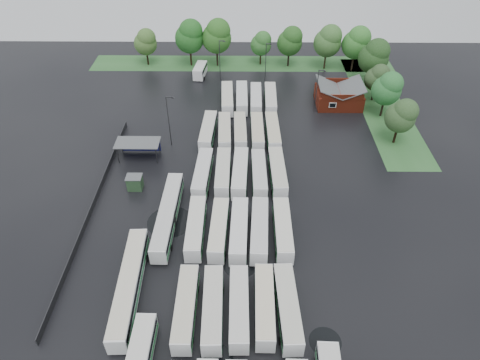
{
  "coord_description": "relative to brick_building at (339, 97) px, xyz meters",
  "views": [
    {
      "loc": [
        2.55,
        -44.17,
        48.27
      ],
      "look_at": [
        2.0,
        12.0,
        2.5
      ],
      "focal_mm": 32.0,
      "sensor_mm": 36.0,
      "label": 1
    }
  ],
  "objects": [
    {
      "name": "bus_r3c1",
      "position": [
        -25.02,
        -27.78,
        -0.09
      ],
      "size": [
        2.48,
        11.6,
        3.23
      ],
      "rotation": [
        0.0,
        0.0,
        -0.0
      ],
      "color": "silver",
      "rests_on": "ground"
    },
    {
      "name": "tree_east_2",
      "position": [
        8.53,
        2.04,
        3.82
      ],
      "size": [
        5.36,
        5.34,
        8.85
      ],
      "color": "black",
      "rests_on": "ground"
    },
    {
      "name": "lamp_post_back_w",
      "position": [
        -27.23,
        12.16,
        3.99
      ],
      "size": [
        1.55,
        0.3,
        10.08
      ],
      "color": "#2D2D30",
      "rests_on": "ground"
    },
    {
      "name": "tree_north_5",
      "position": [
        -0.14,
        19.07,
        5.62
      ],
      "size": [
        7.02,
        7.02,
        11.63
      ],
      "color": "#372A1A",
      "rests_on": "ground"
    },
    {
      "name": "bus_r3c3",
      "position": [
        -18.68,
        -28.08,
        -0.11
      ],
      "size": [
        2.63,
        11.49,
        3.19
      ],
      "rotation": [
        0.0,
        0.0,
        0.02
      ],
      "color": "silver",
      "rests_on": "ground"
    },
    {
      "name": "bus_r4c2",
      "position": [
        -22.13,
        -14.38,
        -0.13
      ],
      "size": [
        2.75,
        11.38,
        3.15
      ],
      "rotation": [
        0.0,
        0.0,
        0.03
      ],
      "color": "silver",
      "rests_on": "ground"
    },
    {
      "name": "bus_r2c3",
      "position": [
        -18.96,
        -41.77,
        -0.05
      ],
      "size": [
        3.05,
        11.97,
        3.3
      ],
      "rotation": [
        0.0,
        0.0,
        -0.05
      ],
      "color": "silver",
      "rests_on": "ground"
    },
    {
      "name": "bus_r3c0",
      "position": [
        -28.56,
        -28.13,
        -0.05
      ],
      "size": [
        3.05,
        11.95,
        3.3
      ],
      "rotation": [
        0.0,
        0.0,
        -0.05
      ],
      "color": "silver",
      "rests_on": "ground"
    },
    {
      "name": "puddle_2",
      "position": [
        -33.15,
        -38.36,
        -1.86
      ],
      "size": [
        7.26,
        7.26,
        0.01
      ],
      "primitive_type": "cylinder",
      "color": "black",
      "rests_on": "ground"
    },
    {
      "name": "puddle_3",
      "position": [
        -21.83,
        -47.02,
        -1.86
      ],
      "size": [
        4.94,
        4.94,
        0.01
      ],
      "primitive_type": "cylinder",
      "color": "black",
      "rests_on": "ground"
    },
    {
      "name": "wash_shed",
      "position": [
        -41.2,
        -20.74,
        1.12
      ],
      "size": [
        8.2,
        4.2,
        3.58
      ],
      "color": "#2D2D30",
      "rests_on": "ground"
    },
    {
      "name": "bus_r2c1",
      "position": [
        -25.09,
        -41.67,
        -0.11
      ],
      "size": [
        2.82,
        11.53,
        3.19
      ],
      "rotation": [
        0.0,
        0.0,
        -0.03
      ],
      "color": "silver",
      "rests_on": "ground"
    },
    {
      "name": "tree_north_4",
      "position": [
        -9.58,
        20.43,
        5.03
      ],
      "size": [
        6.48,
        6.48,
        10.73
      ],
      "color": "black",
      "rests_on": "ground"
    },
    {
      "name": "bus_r1c4",
      "position": [
        -15.76,
        -55.26,
        -0.05
      ],
      "size": [
        3.04,
        11.94,
        3.29
      ],
      "rotation": [
        0.0,
        0.0,
        0.05
      ],
      "color": "silver",
      "rests_on": "ground"
    },
    {
      "name": "tree_north_2",
      "position": [
        -28.32,
        20.57,
        6.21
      ],
      "size": [
        7.58,
        7.58,
        12.55
      ],
      "color": "black",
      "rests_on": "ground"
    },
    {
      "name": "bus_r5c4",
      "position": [
        -15.44,
        -1.04,
        -0.08
      ],
      "size": [
        2.7,
        11.73,
        3.25
      ],
      "rotation": [
        0.0,
        0.0,
        -0.02
      ],
      "color": "silver",
      "rests_on": "ground"
    },
    {
      "name": "minibus",
      "position": [
        -32.52,
        14.12,
        -0.26
      ],
      "size": [
        3.23,
        6.89,
        2.9
      ],
      "rotation": [
        0.0,
        0.0,
        -0.12
      ],
      "color": "white",
      "rests_on": "ground"
    },
    {
      "name": "puddle_4",
      "position": [
        -11.31,
        -58.87,
        -1.86
      ],
      "size": [
        4.01,
        4.01,
        0.01
      ],
      "primitive_type": "cylinder",
      "color": "black",
      "rests_on": "ground"
    },
    {
      "name": "grass_strip_north",
      "position": [
        -22.0,
        22.03,
        -1.86
      ],
      "size": [
        80.0,
        10.0,
        0.01
      ],
      "primitive_type": "cube",
      "color": "#2C5F2B",
      "rests_on": "ground"
    },
    {
      "name": "bus_r5c3",
      "position": [
        -18.71,
        -0.99,
        -0.11
      ],
      "size": [
        2.56,
        11.5,
        3.2
      ],
      "rotation": [
        0.0,
        0.0,
        -0.01
      ],
      "color": "silver",
      "rests_on": "ground"
    },
    {
      "name": "bus_r1c0",
      "position": [
        -28.58,
        -55.43,
        -0.09
      ],
      "size": [
        2.52,
        11.62,
        3.23
      ],
      "rotation": [
        0.0,
        0.0,
        0.0
      ],
      "color": "silver",
      "rests_on": "ground"
    },
    {
      "name": "grass_strip_east",
      "position": [
        10.0,
        0.03,
        -1.86
      ],
      "size": [
        10.0,
        50.0,
        0.01
      ],
      "primitive_type": "cube",
      "color": "#2C5F2B",
      "rests_on": "ground"
    },
    {
      "name": "tree_north_6",
      "position": [
        6.82,
        17.97,
        5.66
      ],
      "size": [
        7.06,
        7.06,
        11.7
      ],
      "color": "black",
      "rests_on": "ground"
    },
    {
      "name": "artic_bus_west_c",
      "position": [
        -36.42,
        -52.12,
        -0.02
      ],
      "size": [
        3.21,
        18.02,
        3.33
      ],
      "rotation": [
        0.0,
        0.0,
        0.04
      ],
      "color": "silver",
      "rests_on": "ground"
    },
    {
      "name": "bus_r1c2",
      "position": [
        -21.88,
        -55.32,
        -0.12
      ],
      "size": [
        2.56,
        11.42,
        3.17
      ],
      "rotation": [
        0.0,
        0.0,
        0.01
      ],
      "color": "silver",
      "rests_on": "ground"
    },
    {
      "name": "bus_r2c0",
      "position": [
        -28.6,
        -41.39,
        -0.09
      ],
      "size": [
        2.54,
        11.64,
        3.24
      ],
      "rotation": [
        0.0,
        0.0,
        0.01
      ],
      "color": "silver",
      "rests_on": "ground"
    },
    {
      "name": "artic_bus_west_b",
      "position": [
        -33.22,
        -38.68,
        -0.05
      ],
      "size": [
        2.89,
        17.72,
        3.28
      ],
      "rotation": [
        0.0,
        0.0,
        -0.02
      ],
      "color": "silver",
      "rests_on": "ground"
    },
    {
      "name": "utility_hut",
      "position": [
        -40.2,
        -30.17,
        -0.55
      ],
      "size": [
        2.7,
        2.2,
        2.62
      ],
      "color": "#244024",
      "rests_on": "ground"
    },
    {
      "name": "bus_r5c1",
      "position": [
        -25.15,
        -0.94,
        -0.04
      ],
      "size": [
        3.03,
        12.01,
        3.32
      ],
      "rotation": [
        0.0,
        0.0,
        0.04
      ],
      "color": "silver",
      "rests_on": "ground"
    },
    {
      "name": "lamp_post_ne",
      "position": [
        -5.7,
        -3.55,
        3.91
      ],
      "size": [
        1.53,
        0.3,
        9.95
      ],
      "color": "#2D2D30",
      "rests_on": "ground"
    },
    {
      "name": "bus_r4c1",
      "position": [
        -25.23,
        -14.6,
        -0.13
      ],
      "size": [
        2.84,
        11.44,
        3.16
      ],
      "rotation": [
        0.0,
        0.0,
        0.04
      ],
      "color": "silver",
      "rests_on": "ground"
    },
    {
      "name": "tree_north_0",
      "position": [
        -46.88,
        20.99,
        4.44
      ],
      "size": [
        5.92,
        5.92,
        9.81
      ],
      "color": "black",
      "rests_on": "ground"
    },
    {
      "name": "bus_r2c4",
      "position": [
        -15.44,
        -41.63,
        -0.09
      ],
      "size": [
        2.49,
        11.59,
        3.23
      ],
      "rotation": [
        0.0,
        0.0,
        0.0
      ],
      "color": "silver",
      "rests_on": "ground"
    },
    {
      "name": "tree_north_3",
      "position": [
        -16.92,
        21.55,
        3.93
      ],
      "size": [
        5.44,
        5.44,
        9.02
      ],
      "color": "black",
      "rests_on": "ground"
    },
    {
      "name": "lamp_post_back_e",
      "position": [
        -16.02,
        12.22,
        3.59
      ],
      "size": [
        1.45,
        0.28,
        9.39
      ],
      "color": "#2D2D30",
      "rests_on": "ground"
    },
    {
      "name": "bus_r4c4",
      "position": [
        -15.62,
        -14.71,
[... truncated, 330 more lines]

